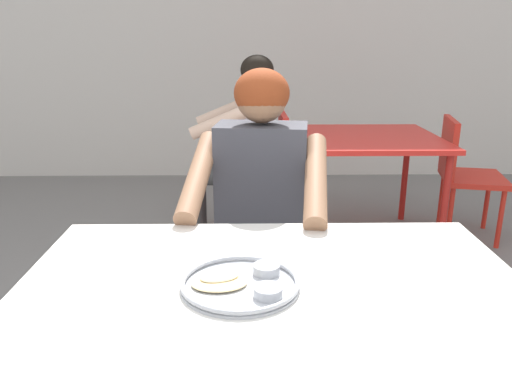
# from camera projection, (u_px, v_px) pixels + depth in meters

# --- Properties ---
(table_foreground) EXTENTS (1.25, 0.78, 0.74)m
(table_foreground) POSITION_uv_depth(u_px,v_px,m) (272.00, 306.00, 1.23)
(table_foreground) COLOR silver
(table_foreground) RESTS_ON ground
(thali_tray) EXTENTS (0.29, 0.29, 0.03)m
(thali_tray) POSITION_uv_depth(u_px,v_px,m) (242.00, 282.00, 1.18)
(thali_tray) COLOR #B7BABF
(thali_tray) RESTS_ON table_foreground
(chair_foreground) EXTENTS (0.47, 0.47, 0.84)m
(chair_foreground) POSITION_uv_depth(u_px,v_px,m) (263.00, 238.00, 2.11)
(chair_foreground) COLOR silver
(chair_foreground) RESTS_ON ground
(diner_foreground) EXTENTS (0.54, 0.59, 1.20)m
(diner_foreground) POSITION_uv_depth(u_px,v_px,m) (259.00, 204.00, 1.83)
(diner_foreground) COLOR #272727
(diner_foreground) RESTS_ON ground
(table_background_red) EXTENTS (0.91, 0.88, 0.71)m
(table_background_red) POSITION_uv_depth(u_px,v_px,m) (366.00, 148.00, 3.17)
(table_background_red) COLOR red
(table_background_red) RESTS_ON ground
(chair_red_left) EXTENTS (0.40, 0.41, 0.84)m
(chair_red_left) POSITION_uv_depth(u_px,v_px,m) (267.00, 166.00, 3.25)
(chair_red_left) COLOR red
(chair_red_left) RESTS_ON ground
(chair_red_right) EXTENTS (0.47, 0.50, 0.81)m
(chair_red_right) POSITION_uv_depth(u_px,v_px,m) (462.00, 169.00, 3.28)
(chair_red_right) COLOR red
(chair_red_right) RESTS_ON ground
(patron_background) EXTENTS (0.55, 0.49, 1.21)m
(patron_background) POSITION_uv_depth(u_px,v_px,m) (243.00, 134.00, 3.13)
(patron_background) COLOR #323232
(patron_background) RESTS_ON ground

